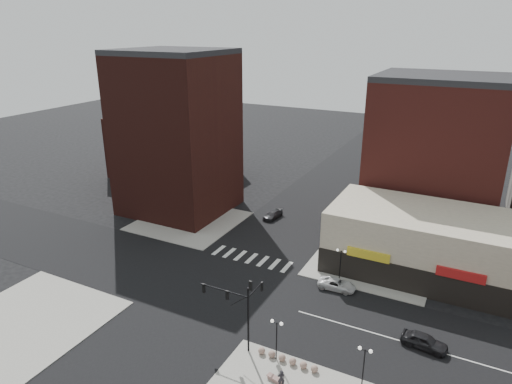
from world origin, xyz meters
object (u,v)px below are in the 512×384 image
at_px(street_lamp_se_a, 277,330).
at_px(dark_sedan_north, 273,215).
at_px(pedestrian, 281,378).
at_px(stone_bench, 275,379).
at_px(street_lamp_ne, 341,257).
at_px(traffic_signal, 241,302).
at_px(white_suv, 337,284).
at_px(street_lamp_se_b, 364,358).
at_px(dark_sedan_east, 424,341).

distance_m(street_lamp_se_a, dark_sedan_north, 33.02).
relative_size(pedestrian, stone_bench, 1.01).
bearing_deg(street_lamp_ne, traffic_signal, -106.75).
height_order(white_suv, stone_bench, white_suv).
relative_size(street_lamp_se_b, pedestrian, 2.47).
xyz_separation_m(street_lamp_ne, pedestrian, (0.83, -18.94, -2.33)).
xyz_separation_m(street_lamp_ne, dark_sedan_north, (-15.29, 13.64, -2.68)).
relative_size(white_suv, dark_sedan_north, 1.05).
height_order(street_lamp_ne, stone_bench, street_lamp_ne).
bearing_deg(white_suv, street_lamp_se_b, -157.42).
xyz_separation_m(white_suv, dark_sedan_north, (-15.56, 15.44, -0.00)).
height_order(white_suv, dark_sedan_north, white_suv).
xyz_separation_m(street_lamp_ne, dark_sedan_east, (10.91, -7.98, -2.55)).
bearing_deg(street_lamp_se_a, street_lamp_se_b, 0.00).
distance_m(street_lamp_se_b, dark_sedan_north, 37.19).
bearing_deg(street_lamp_se_b, stone_bench, -159.26).
relative_size(street_lamp_ne, pedestrian, 2.47).
bearing_deg(white_suv, stone_bench, 176.68).
relative_size(street_lamp_se_a, white_suv, 0.95).
height_order(street_lamp_se_b, stone_bench, street_lamp_se_b).
height_order(traffic_signal, dark_sedan_east, traffic_signal).
relative_size(white_suv, dark_sedan_east, 1.02).
bearing_deg(dark_sedan_east, street_lamp_ne, 59.77).
bearing_deg(dark_sedan_north, white_suv, -37.32).
height_order(street_lamp_se_a, dark_sedan_east, street_lamp_se_a).
xyz_separation_m(traffic_signal, dark_sedan_north, (-10.53, 29.48, -4.35)).
bearing_deg(traffic_signal, street_lamp_se_a, -2.57).
bearing_deg(street_lamp_se_b, traffic_signal, 179.18).
xyz_separation_m(white_suv, dark_sedan_east, (10.64, -6.18, 0.13)).
distance_m(pedestrian, stone_bench, 1.02).
distance_m(dark_sedan_east, stone_bench, 15.16).
relative_size(traffic_signal, street_lamp_ne, 1.87).
relative_size(street_lamp_se_a, street_lamp_se_b, 1.00).
bearing_deg(stone_bench, street_lamp_se_a, 126.64).
xyz_separation_m(street_lamp_se_a, street_lamp_ne, (1.00, 16.00, 0.00)).
xyz_separation_m(dark_sedan_north, stone_bench, (15.40, -32.25, -0.29)).
height_order(traffic_signal, stone_bench, traffic_signal).
height_order(street_lamp_se_b, white_suv, street_lamp_se_b).
height_order(street_lamp_se_a, dark_sedan_north, street_lamp_se_a).
distance_m(street_lamp_ne, dark_sedan_north, 20.67).
distance_m(street_lamp_se_a, white_suv, 14.51).
bearing_deg(street_lamp_se_b, white_suv, 115.35).
xyz_separation_m(street_lamp_ne, stone_bench, (0.11, -18.61, -2.97)).
bearing_deg(stone_bench, dark_sedan_east, 58.16).
bearing_deg(stone_bench, street_lamp_ne, 103.94).
xyz_separation_m(street_lamp_se_a, street_lamp_se_b, (8.00, 0.00, 0.00)).
relative_size(dark_sedan_east, dark_sedan_north, 1.03).
bearing_deg(white_suv, dark_sedan_east, -122.93).
bearing_deg(street_lamp_se_b, street_lamp_ne, 113.63).
bearing_deg(dark_sedan_north, pedestrian, -56.22).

